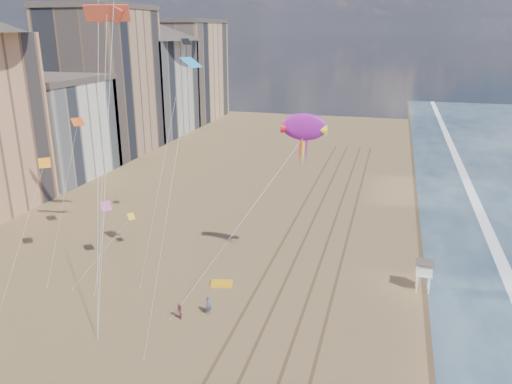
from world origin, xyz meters
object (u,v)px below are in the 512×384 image
show_kite (304,127)px  kite_flyer_b (179,312)px  lifeguard_stand (424,269)px  kite_flyer_a (209,305)px  grounded_kite (221,284)px

show_kite → kite_flyer_b: (-8.68, -10.82, -14.81)m
lifeguard_stand → kite_flyer_a: 20.99m
lifeguard_stand → kite_flyer_b: (-20.83, -11.06, -1.60)m
kite_flyer_a → grounded_kite: bearing=54.1°
lifeguard_stand → kite_flyer_a: bearing=-152.9°
lifeguard_stand → kite_flyer_b: 23.64m
kite_flyer_a → kite_flyer_b: bearing=171.3°
show_kite → grounded_kite: bearing=-151.4°
grounded_kite → show_kite: show_kite is taller
grounded_kite → kite_flyer_b: bearing=-115.7°
lifeguard_stand → grounded_kite: size_ratio=1.42×
lifeguard_stand → kite_flyer_b: size_ratio=2.04×
grounded_kite → show_kite: bearing=15.1°
grounded_kite → show_kite: (7.18, 3.92, 15.44)m
show_kite → kite_flyer_b: size_ratio=13.80×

